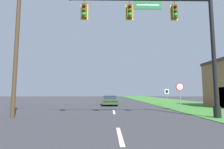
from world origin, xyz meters
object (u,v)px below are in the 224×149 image
object	(u,v)px
signal_mast	(175,34)
stop_sign	(180,90)
car_ahead	(110,100)
utility_pole_near	(17,36)
route_sign_post	(167,93)

from	to	relation	value
signal_mast	stop_sign	world-z (taller)	signal_mast
car_ahead	stop_sign	distance (m)	9.39
car_ahead	utility_pole_near	world-z (taller)	utility_pole_near
signal_mast	utility_pole_near	bearing A→B (deg)	178.16
stop_sign	utility_pole_near	distance (m)	14.16
car_ahead	utility_pole_near	distance (m)	13.97
stop_sign	utility_pole_near	bearing A→B (deg)	-158.77
signal_mast	car_ahead	size ratio (longest dim) A/B	2.06
car_ahead	stop_sign	xyz separation A→B (m)	(6.56, -6.60, 1.26)
signal_mast	route_sign_post	bearing A→B (deg)	74.61
utility_pole_near	route_sign_post	bearing A→B (deg)	39.54
signal_mast	stop_sign	xyz separation A→B (m)	(2.36, 5.30, -3.57)
route_sign_post	utility_pole_near	size ratio (longest dim) A/B	0.20
utility_pole_near	stop_sign	bearing A→B (deg)	21.23
stop_sign	utility_pole_near	xyz separation A→B (m)	(-12.79, -4.97, 3.49)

